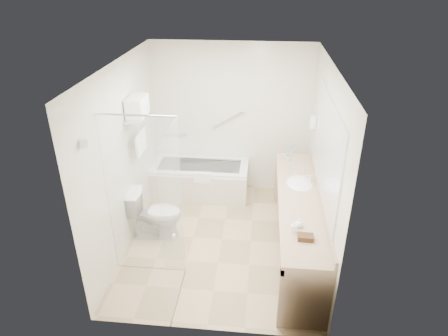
# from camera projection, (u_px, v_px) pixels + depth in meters

# --- Properties ---
(floor) EXTENTS (3.20, 3.20, 0.00)m
(floor) POSITION_uv_depth(u_px,v_px,m) (222.00, 239.00, 5.74)
(floor) COLOR tan
(floor) RESTS_ON ground
(ceiling) EXTENTS (2.60, 3.20, 0.10)m
(ceiling) POSITION_uv_depth(u_px,v_px,m) (221.00, 64.00, 4.60)
(ceiling) COLOR silver
(ceiling) RESTS_ON wall_back
(wall_back) EXTENTS (2.60, 0.10, 2.50)m
(wall_back) POSITION_uv_depth(u_px,v_px,m) (232.00, 119.00, 6.59)
(wall_back) COLOR beige
(wall_back) RESTS_ON ground
(wall_front) EXTENTS (2.60, 0.10, 2.50)m
(wall_front) POSITION_uv_depth(u_px,v_px,m) (204.00, 236.00, 3.76)
(wall_front) COLOR beige
(wall_front) RESTS_ON ground
(wall_left) EXTENTS (0.10, 3.20, 2.50)m
(wall_left) POSITION_uv_depth(u_px,v_px,m) (124.00, 157.00, 5.29)
(wall_left) COLOR beige
(wall_left) RESTS_ON ground
(wall_right) EXTENTS (0.10, 3.20, 2.50)m
(wall_right) POSITION_uv_depth(u_px,v_px,m) (324.00, 166.00, 5.06)
(wall_right) COLOR beige
(wall_right) RESTS_ON ground
(bathtub) EXTENTS (1.60, 0.73, 0.59)m
(bathtub) POSITION_uv_depth(u_px,v_px,m) (200.00, 179.00, 6.76)
(bathtub) COLOR silver
(bathtub) RESTS_ON floor
(grab_bar_short) EXTENTS (0.40, 0.03, 0.03)m
(grab_bar_short) POSITION_uv_depth(u_px,v_px,m) (176.00, 134.00, 6.77)
(grab_bar_short) COLOR silver
(grab_bar_short) RESTS_ON wall_back
(grab_bar_long) EXTENTS (0.53, 0.03, 0.33)m
(grab_bar_long) POSITION_uv_depth(u_px,v_px,m) (229.00, 120.00, 6.56)
(grab_bar_long) COLOR silver
(grab_bar_long) RESTS_ON wall_back
(shower_enclosure) EXTENTS (0.96, 0.91, 2.11)m
(shower_enclosure) POSITION_uv_depth(u_px,v_px,m) (158.00, 210.00, 4.49)
(shower_enclosure) COLOR silver
(shower_enclosure) RESTS_ON floor
(towel_shelf) EXTENTS (0.24, 0.55, 0.81)m
(towel_shelf) POSITION_uv_depth(u_px,v_px,m) (138.00, 113.00, 5.35)
(towel_shelf) COLOR silver
(towel_shelf) RESTS_ON wall_left
(vanity_counter) EXTENTS (0.55, 2.70, 0.95)m
(vanity_counter) POSITION_uv_depth(u_px,v_px,m) (298.00, 212.00, 5.23)
(vanity_counter) COLOR tan
(vanity_counter) RESTS_ON floor
(sink) EXTENTS (0.40, 0.52, 0.14)m
(sink) POSITION_uv_depth(u_px,v_px,m) (300.00, 185.00, 5.50)
(sink) COLOR silver
(sink) RESTS_ON vanity_counter
(faucet) EXTENTS (0.03, 0.03, 0.14)m
(faucet) POSITION_uv_depth(u_px,v_px,m) (311.00, 178.00, 5.43)
(faucet) COLOR silver
(faucet) RESTS_ON vanity_counter
(mirror) EXTENTS (0.02, 2.00, 1.20)m
(mirror) POSITION_uv_depth(u_px,v_px,m) (327.00, 149.00, 4.79)
(mirror) COLOR silver
(mirror) RESTS_ON wall_right
(hairdryer_unit) EXTENTS (0.08, 0.10, 0.18)m
(hairdryer_unit) POSITION_uv_depth(u_px,v_px,m) (313.00, 122.00, 5.90)
(hairdryer_unit) COLOR white
(hairdryer_unit) RESTS_ON wall_right
(toilet) EXTENTS (0.77, 0.46, 0.73)m
(toilet) POSITION_uv_depth(u_px,v_px,m) (156.00, 214.00, 5.67)
(toilet) COLOR silver
(toilet) RESTS_ON floor
(amenity_basket) EXTENTS (0.18, 0.12, 0.06)m
(amenity_basket) POSITION_uv_depth(u_px,v_px,m) (306.00, 237.00, 4.35)
(amenity_basket) COLOR #3F2B16
(amenity_basket) RESTS_ON vanity_counter
(soap_bottle_a) EXTENTS (0.09, 0.15, 0.06)m
(soap_bottle_a) POSITION_uv_depth(u_px,v_px,m) (294.00, 230.00, 4.47)
(soap_bottle_a) COLOR white
(soap_bottle_a) RESTS_ON vanity_counter
(soap_bottle_b) EXTENTS (0.12, 0.14, 0.09)m
(soap_bottle_b) POSITION_uv_depth(u_px,v_px,m) (299.00, 224.00, 4.55)
(soap_bottle_b) COLOR white
(soap_bottle_b) RESTS_ON vanity_counter
(water_bottle_left) EXTENTS (0.05, 0.05, 0.18)m
(water_bottle_left) POSITION_uv_depth(u_px,v_px,m) (290.00, 165.00, 5.78)
(water_bottle_left) COLOR silver
(water_bottle_left) RESTS_ON vanity_counter
(water_bottle_mid) EXTENTS (0.06, 0.06, 0.20)m
(water_bottle_mid) POSITION_uv_depth(u_px,v_px,m) (287.00, 161.00, 5.89)
(water_bottle_mid) COLOR silver
(water_bottle_mid) RESTS_ON vanity_counter
(water_bottle_right) EXTENTS (0.05, 0.05, 0.18)m
(water_bottle_right) POSITION_uv_depth(u_px,v_px,m) (291.00, 151.00, 6.21)
(water_bottle_right) COLOR silver
(water_bottle_right) RESTS_ON vanity_counter
(drinking_glass_near) EXTENTS (0.10, 0.10, 0.10)m
(drinking_glass_near) POSITION_uv_depth(u_px,v_px,m) (286.00, 156.00, 6.14)
(drinking_glass_near) COLOR silver
(drinking_glass_near) RESTS_ON vanity_counter
(drinking_glass_far) EXTENTS (0.07, 0.07, 0.09)m
(drinking_glass_far) POSITION_uv_depth(u_px,v_px,m) (295.00, 176.00, 5.58)
(drinking_glass_far) COLOR silver
(drinking_glass_far) RESTS_ON vanity_counter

